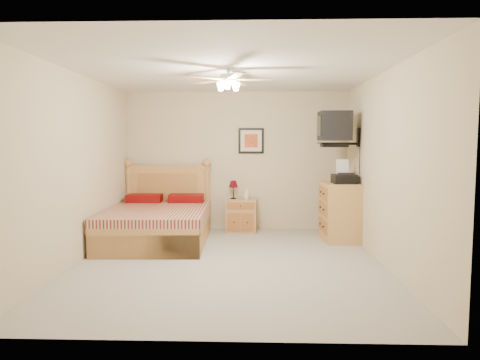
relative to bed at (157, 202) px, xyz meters
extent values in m
plane|color=#9B958C|center=(1.21, -1.12, -0.65)|extent=(4.50, 4.50, 0.00)
cube|color=white|center=(1.21, -1.12, 1.85)|extent=(4.00, 4.50, 0.04)
cube|color=#C5B591|center=(1.21, 1.13, 0.60)|extent=(4.00, 0.04, 2.50)
cube|color=#C5B591|center=(1.21, -3.37, 0.60)|extent=(4.00, 0.04, 2.50)
cube|color=#C5B591|center=(-0.79, -1.12, 0.60)|extent=(0.04, 4.50, 2.50)
cube|color=#C5B591|center=(3.21, -1.12, 0.60)|extent=(0.04, 4.50, 2.50)
cube|color=#AC714C|center=(1.31, 0.88, -0.36)|extent=(0.55, 0.42, 0.58)
imported|color=silver|center=(1.40, 0.90, 0.05)|extent=(0.11, 0.11, 0.24)
cube|color=black|center=(1.48, 1.11, 0.97)|extent=(0.46, 0.04, 0.46)
cube|color=tan|center=(2.94, 0.28, -0.18)|extent=(0.58, 0.81, 0.94)
imported|color=beige|center=(2.86, 0.56, 0.30)|extent=(0.25, 0.29, 0.02)
imported|color=tan|center=(2.87, 0.58, 0.32)|extent=(0.24, 0.30, 0.02)
camera|label=1|loc=(1.53, -6.65, 0.93)|focal=32.00mm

